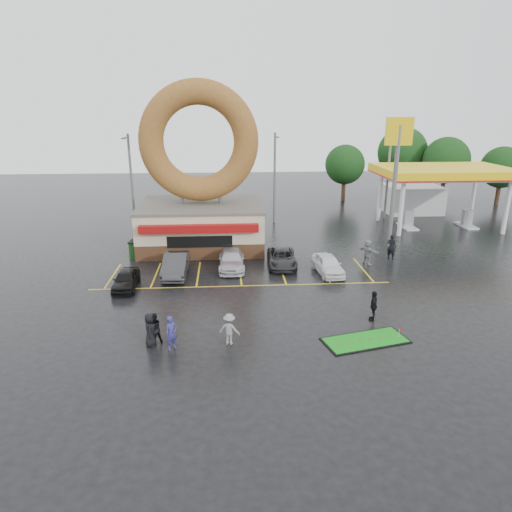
{
  "coord_description": "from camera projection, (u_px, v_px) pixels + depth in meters",
  "views": [
    {
      "loc": [
        -0.92,
        -24.8,
        11.25
      ],
      "look_at": [
        0.93,
        3.02,
        2.2
      ],
      "focal_mm": 32.0,
      "sensor_mm": 36.0,
      "label": 1
    }
  ],
  "objects": [
    {
      "name": "tree_far_b",
      "position": [
        502.0,
        167.0,
        54.26
      ],
      "size": [
        4.9,
        4.9,
        7.0
      ],
      "color": "#332114",
      "rests_on": "ground"
    },
    {
      "name": "streetlight_left",
      "position": [
        131.0,
        179.0,
        43.86
      ],
      "size": [
        0.4,
        2.21,
        9.0
      ],
      "color": "slate",
      "rests_on": "ground"
    },
    {
      "name": "tree_far_d",
      "position": [
        345.0,
        165.0,
        56.92
      ],
      "size": [
        4.9,
        4.9,
        7.0
      ],
      "color": "#332114",
      "rests_on": "ground"
    },
    {
      "name": "car_grey",
      "position": [
        282.0,
        258.0,
        33.95
      ],
      "size": [
        2.29,
        4.57,
        1.24
      ],
      "primitive_type": "imported",
      "rotation": [
        0.0,
        0.0,
        -0.05
      ],
      "color": "#29292B",
      "rests_on": "ground"
    },
    {
      "name": "person_blue",
      "position": [
        171.0,
        333.0,
        22.11
      ],
      "size": [
        0.75,
        0.73,
        1.74
      ],
      "primitive_type": "imported",
      "rotation": [
        0.0,
        0.0,
        0.71
      ],
      "color": "navy",
      "rests_on": "ground"
    },
    {
      "name": "donut_shop",
      "position": [
        201.0,
        194.0,
        37.81
      ],
      "size": [
        10.2,
        8.7,
        13.5
      ],
      "color": "#472B19",
      "rests_on": "ground"
    },
    {
      "name": "person_bystander",
      "position": [
        150.0,
        330.0,
        22.44
      ],
      "size": [
        0.59,
        0.87,
        1.73
      ],
      "primitive_type": "imported",
      "rotation": [
        0.0,
        0.0,
        1.62
      ],
      "color": "black",
      "rests_on": "ground"
    },
    {
      "name": "gas_station",
      "position": [
        428.0,
        185.0,
        47.06
      ],
      "size": [
        12.3,
        13.65,
        5.9
      ],
      "color": "silver",
      "rests_on": "ground"
    },
    {
      "name": "ground",
      "position": [
        244.0,
        307.0,
        27.07
      ],
      "size": [
        120.0,
        120.0,
        0.0
      ],
      "primitive_type": "plane",
      "color": "black",
      "rests_on": "ground"
    },
    {
      "name": "streetlight_mid",
      "position": [
        275.0,
        176.0,
        45.69
      ],
      "size": [
        0.4,
        2.21,
        9.0
      ],
      "color": "slate",
      "rests_on": "ground"
    },
    {
      "name": "person_walker_near",
      "position": [
        368.0,
        252.0,
        34.24
      ],
      "size": [
        1.5,
        1.79,
        1.93
      ],
      "primitive_type": "imported",
      "rotation": [
        0.0,
        0.0,
        2.19
      ],
      "color": "gray",
      "rests_on": "ground"
    },
    {
      "name": "streetlight_right",
      "position": [
        388.0,
        174.0,
        47.4
      ],
      "size": [
        0.4,
        2.21,
        9.0
      ],
      "color": "slate",
      "rests_on": "ground"
    },
    {
      "name": "shell_sign",
      "position": [
        397.0,
        158.0,
        37.0
      ],
      "size": [
        2.2,
        0.36,
        10.6
      ],
      "color": "slate",
      "rests_on": "ground"
    },
    {
      "name": "tree_far_c",
      "position": [
        402.0,
        152.0,
        58.92
      ],
      "size": [
        6.3,
        6.3,
        9.0
      ],
      "color": "#332114",
      "rests_on": "ground"
    },
    {
      "name": "person_cameraman",
      "position": [
        374.0,
        306.0,
        25.21
      ],
      "size": [
        0.72,
        1.09,
        1.71
      ],
      "primitive_type": "imported",
      "rotation": [
        0.0,
        0.0,
        -1.91
      ],
      "color": "black",
      "rests_on": "ground"
    },
    {
      "name": "putting_green",
      "position": [
        365.0,
        340.0,
        23.13
      ],
      "size": [
        4.64,
        2.85,
        0.54
      ],
      "color": "black",
      "rests_on": "ground"
    },
    {
      "name": "car_black",
      "position": [
        126.0,
        279.0,
        29.72
      ],
      "size": [
        1.49,
        3.64,
        1.24
      ],
      "primitive_type": "imported",
      "rotation": [
        0.0,
        0.0,
        0.01
      ],
      "color": "black",
      "rests_on": "ground"
    },
    {
      "name": "person_walker_far",
      "position": [
        391.0,
        247.0,
        35.43
      ],
      "size": [
        0.86,
        0.83,
        1.98
      ],
      "primitive_type": "imported",
      "rotation": [
        0.0,
        0.0,
        2.44
      ],
      "color": "black",
      "rests_on": "ground"
    },
    {
      "name": "tree_far_a",
      "position": [
        446.0,
        160.0,
        55.58
      ],
      "size": [
        5.6,
        5.6,
        8.0
      ],
      "color": "#332114",
      "rests_on": "ground"
    },
    {
      "name": "person_hoodie",
      "position": [
        229.0,
        329.0,
        22.6
      ],
      "size": [
        1.2,
        0.92,
        1.63
      ],
      "primitive_type": "imported",
      "rotation": [
        0.0,
        0.0,
        2.81
      ],
      "color": "gray",
      "rests_on": "ground"
    },
    {
      "name": "car_white",
      "position": [
        328.0,
        264.0,
        32.38
      ],
      "size": [
        1.98,
        4.12,
        1.36
      ],
      "primitive_type": "imported",
      "rotation": [
        0.0,
        0.0,
        0.1
      ],
      "color": "white",
      "rests_on": "ground"
    },
    {
      "name": "car_dgrey",
      "position": [
        176.0,
        265.0,
        32.03
      ],
      "size": [
        1.69,
        4.66,
        1.53
      ],
      "primitive_type": "imported",
      "rotation": [
        0.0,
        0.0,
        -0.02
      ],
      "color": "#2F2F32",
      "rests_on": "ground"
    },
    {
      "name": "car_silver",
      "position": [
        232.0,
        260.0,
        33.45
      ],
      "size": [
        1.9,
        4.56,
        1.32
      ],
      "primitive_type": "imported",
      "rotation": [
        0.0,
        0.0,
        -0.01
      ],
      "color": "#BAB9BF",
      "rests_on": "ground"
    },
    {
      "name": "dumpster",
      "position": [
        143.0,
        250.0,
        35.85
      ],
      "size": [
        1.92,
        1.38,
        1.3
      ],
      "primitive_type": "cube",
      "rotation": [
        0.0,
        0.0,
        -0.11
      ],
      "color": "#183B16",
      "rests_on": "ground"
    },
    {
      "name": "person_blackjkt",
      "position": [
        154.0,
        329.0,
        22.64
      ],
      "size": [
        1.01,
        0.96,
        1.64
      ],
      "primitive_type": "imported",
      "rotation": [
        0.0,
        0.0,
        3.73
      ],
      "color": "black",
      "rests_on": "ground"
    }
  ]
}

